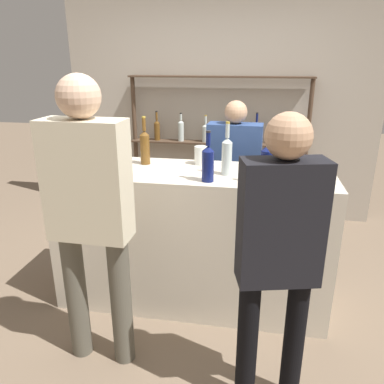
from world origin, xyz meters
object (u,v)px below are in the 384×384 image
counter_bottle_2 (145,146)px  cork_jar (201,155)px  customer_left (90,207)px  customer_right (279,248)px  counter_bottle_0 (267,164)px  counter_bottle_3 (227,155)px  counter_bottle_1 (208,162)px  ice_bucket (114,153)px  wine_glass (285,156)px  server_behind_counter (234,172)px

counter_bottle_2 → cork_jar: 0.44m
customer_left → customer_right: (1.07, -0.17, -0.08)m
counter_bottle_0 → counter_bottle_2: 0.99m
counter_bottle_3 → counter_bottle_1: bearing=-122.0°
counter_bottle_3 → ice_bucket: size_ratio=1.62×
ice_bucket → cork_jar: bearing=18.7°
counter_bottle_1 → customer_left: (-0.62, -0.51, -0.16)m
customer_right → wine_glass: bearing=-17.4°
counter_bottle_3 → wine_glass: counter_bottle_3 is taller
counter_bottle_1 → customer_right: size_ratio=0.21×
wine_glass → customer_left: (-1.13, -0.81, -0.16)m
customer_left → customer_right: 1.09m
counter_bottle_2 → customer_right: bearing=-46.2°
ice_bucket → customer_right: (1.19, -0.89, -0.23)m
counter_bottle_1 → counter_bottle_2: (-0.54, 0.35, 0.01)m
counter_bottle_2 → ice_bucket: 0.24m
counter_bottle_2 → wine_glass: counter_bottle_2 is taller
ice_bucket → customer_left: bearing=-80.8°
counter_bottle_1 → customer_right: bearing=-56.5°
counter_bottle_0 → ice_bucket: 1.14m
counter_bottle_1 → cork_jar: 0.44m
counter_bottle_0 → wine_glass: 0.32m
counter_bottle_2 → server_behind_counter: 0.96m
wine_glass → ice_bucket: (-1.25, -0.08, -0.01)m
counter_bottle_2 → counter_bottle_3: (0.65, -0.18, 0.00)m
server_behind_counter → counter_bottle_0: bearing=18.2°
counter_bottle_3 → server_behind_counter: (0.01, 0.78, -0.35)m
counter_bottle_1 → ice_bucket: 0.77m
counter_bottle_1 → server_behind_counter: size_ratio=0.22×
counter_bottle_0 → server_behind_counter: 1.05m
counter_bottle_1 → customer_left: bearing=-140.3°
ice_bucket → server_behind_counter: bearing=41.1°
counter_bottle_1 → wine_glass: counter_bottle_1 is taller
wine_glass → customer_right: bearing=-93.6°
wine_glass → customer_left: 1.40m
cork_jar → customer_left: 1.07m
counter_bottle_3 → customer_left: (-0.73, -0.69, -0.17)m
counter_bottle_0 → customer_left: bearing=-152.8°
counter_bottle_0 → customer_left: customer_left is taller
counter_bottle_2 → cork_jar: counter_bottle_2 is taller
counter_bottle_3 → server_behind_counter: bearing=89.6°
server_behind_counter → customer_left: bearing=-24.1°
cork_jar → customer_right: bearing=-63.0°
wine_glass → server_behind_counter: (-0.40, 0.66, -0.34)m
wine_glass → customer_right: (-0.06, -0.97, -0.24)m
counter_bottle_0 → customer_right: size_ratio=0.22×
wine_glass → counter_bottle_1: bearing=-150.4°
server_behind_counter → ice_bucket: bearing=-46.4°
cork_jar → customer_left: (-0.51, -0.94, -0.10)m
counter_bottle_0 → server_behind_counter: bearing=105.7°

